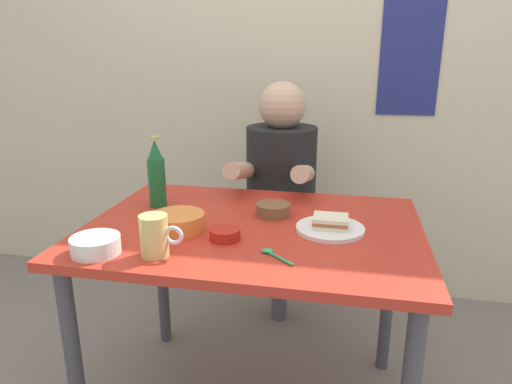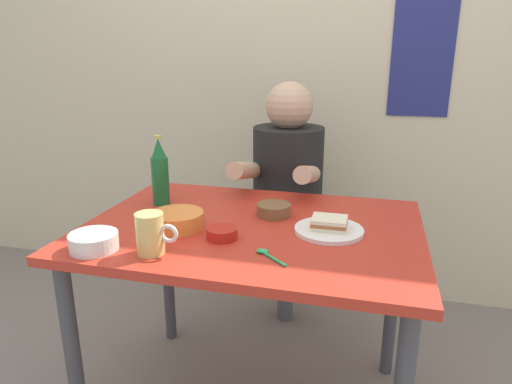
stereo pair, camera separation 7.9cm
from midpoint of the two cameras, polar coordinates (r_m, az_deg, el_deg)
name	(u,v)px [view 1 (the left image)]	position (r m, az deg, el deg)	size (l,w,h in m)	color
wall_back	(295,50)	(2.45, 3.95, 17.26)	(4.40, 0.09, 2.60)	beige
dining_table	(253,251)	(1.56, -1.84, -7.37)	(1.10, 0.80, 0.74)	#B72D1E
stool	(279,254)	(2.24, 1.87, -7.76)	(0.34, 0.34, 0.45)	#4C4C51
person_seated	(280,172)	(2.09, 1.93, 2.53)	(0.33, 0.56, 0.72)	black
plate_orange	(330,229)	(1.48, 7.72, -4.60)	(0.22, 0.22, 0.01)	silver
sandwich	(330,222)	(1.47, 7.76, -3.70)	(0.11, 0.09, 0.04)	beige
beer_mug	(155,236)	(1.32, -14.19, -5.33)	(0.13, 0.08, 0.12)	#D1BC66
beer_bottle	(157,175)	(1.72, -13.60, 2.06)	(0.06, 0.06, 0.26)	#19602D
sambal_bowl_red	(225,233)	(1.41, -5.53, -5.18)	(0.10, 0.10, 0.03)	#B21E14
soup_bowl_orange	(178,221)	(1.50, -11.16, -3.57)	(0.17, 0.17, 0.05)	orange
rice_bowl_white	(96,244)	(1.40, -20.95, -6.12)	(0.14, 0.14, 0.05)	silver
condiment_bowl_brown	(273,209)	(1.60, 0.72, -2.14)	(0.12, 0.12, 0.04)	brown
spoon	(272,254)	(1.30, 0.29, -7.73)	(0.10, 0.09, 0.01)	#26A559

